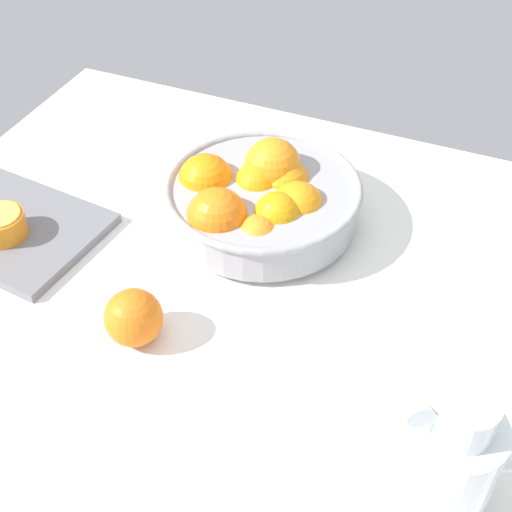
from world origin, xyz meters
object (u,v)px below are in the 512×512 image
Objects in this scene: orange_half_0 at (1,224)px; juice_pitcher at (447,460)px; fruit_bowl at (260,200)px; loose_orange_0 at (134,318)px; cutting_board at (6,225)px.

juice_pitcher is at bearing -12.66° from orange_half_0.
fruit_bowl is 27.38cm from loose_orange_0.
juice_pitcher is 68.47cm from orange_half_0.
fruit_bowl is 47.53cm from juice_pitcher.
orange_half_0 is at bearing 162.27° from loose_orange_0.
orange_half_0 is at bearing 167.34° from juice_pitcher.
fruit_bowl reaches higher than orange_half_0.
orange_half_0 is (1.85, -2.40, 2.69)cm from cutting_board.
cutting_board is (-34.57, -15.75, -3.98)cm from fruit_bowl.
cutting_board is 3.77× the size of loose_orange_0.
fruit_bowl is 1.70× the size of juice_pitcher.
loose_orange_0 reaches higher than cutting_board.
juice_pitcher is 2.46× the size of orange_half_0.
orange_half_0 is 28.11cm from loose_orange_0.
juice_pitcher is at bearing -14.23° from cutting_board.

